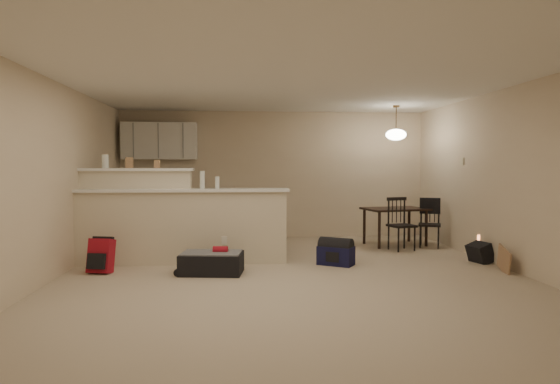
{
  "coord_description": "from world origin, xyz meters",
  "views": [
    {
      "loc": [
        -0.67,
        -6.41,
        1.42
      ],
      "look_at": [
        -0.1,
        0.7,
        1.05
      ],
      "focal_mm": 32.0,
      "sensor_mm": 36.0,
      "label": 1
    }
  ],
  "objects": [
    {
      "name": "room",
      "position": [
        0.0,
        0.0,
        1.25
      ],
      "size": [
        7.0,
        7.02,
        2.5
      ],
      "color": "tan",
      "rests_on": "ground"
    },
    {
      "name": "breakfast_bar",
      "position": [
        -1.76,
        0.98,
        0.61
      ],
      "size": [
        3.08,
        0.58,
        1.39
      ],
      "color": "beige",
      "rests_on": "ground"
    },
    {
      "name": "upper_cabinets",
      "position": [
        -2.2,
        3.32,
        1.9
      ],
      "size": [
        1.4,
        0.34,
        0.7
      ],
      "primitive_type": "cube",
      "color": "white",
      "rests_on": "room"
    },
    {
      "name": "kitchen_counter",
      "position": [
        -2.0,
        3.19,
        0.45
      ],
      "size": [
        1.8,
        0.6,
        0.9
      ],
      "primitive_type": "cube",
      "color": "white",
      "rests_on": "ground"
    },
    {
      "name": "thermostat",
      "position": [
        2.98,
        1.55,
        1.5
      ],
      "size": [
        0.02,
        0.12,
        0.12
      ],
      "primitive_type": "cube",
      "color": "beige",
      "rests_on": "room"
    },
    {
      "name": "jar",
      "position": [
        -2.65,
        1.12,
        1.49
      ],
      "size": [
        0.1,
        0.1,
        0.2
      ],
      "primitive_type": "cylinder",
      "color": "silver",
      "rests_on": "breakfast_bar"
    },
    {
      "name": "cereal_box",
      "position": [
        -2.3,
        1.12,
        1.47
      ],
      "size": [
        0.1,
        0.07,
        0.16
      ],
      "primitive_type": "cube",
      "color": "#A37954",
      "rests_on": "breakfast_bar"
    },
    {
      "name": "small_box",
      "position": [
        -1.9,
        1.12,
        1.45
      ],
      "size": [
        0.08,
        0.06,
        0.12
      ],
      "primitive_type": "cube",
      "color": "#A37954",
      "rests_on": "breakfast_bar"
    },
    {
      "name": "bottle_a",
      "position": [
        -1.22,
        0.9,
        1.22
      ],
      "size": [
        0.07,
        0.07,
        0.26
      ],
      "primitive_type": "cylinder",
      "color": "silver",
      "rests_on": "breakfast_bar"
    },
    {
      "name": "bottle_b",
      "position": [
        -1.0,
        0.9,
        1.18
      ],
      "size": [
        0.06,
        0.06,
        0.18
      ],
      "primitive_type": "cylinder",
      "color": "silver",
      "rests_on": "breakfast_bar"
    },
    {
      "name": "dining_table",
      "position": [
        2.11,
        2.32,
        0.59
      ],
      "size": [
        1.2,
        0.92,
        0.67
      ],
      "rotation": [
        0.0,
        0.0,
        0.21
      ],
      "color": "black",
      "rests_on": "ground"
    },
    {
      "name": "pendant_lamp",
      "position": [
        2.11,
        2.32,
        1.99
      ],
      "size": [
        0.36,
        0.36,
        0.62
      ],
      "color": "brown",
      "rests_on": "room"
    },
    {
      "name": "dining_chair_near",
      "position": [
        2.04,
        1.75,
        0.44
      ],
      "size": [
        0.47,
        0.46,
        0.89
      ],
      "primitive_type": null,
      "rotation": [
        0.0,
        0.0,
        0.27
      ],
      "color": "black",
      "rests_on": "ground"
    },
    {
      "name": "dining_chair_far",
      "position": [
        2.63,
        2.01,
        0.42
      ],
      "size": [
        0.47,
        0.46,
        0.84
      ],
      "primitive_type": null,
      "rotation": [
        0.0,
        0.0,
        -0.39
      ],
      "color": "black",
      "rests_on": "ground"
    },
    {
      "name": "suitcase",
      "position": [
        -1.05,
        0.18,
        0.14
      ],
      "size": [
        0.86,
        0.62,
        0.27
      ],
      "primitive_type": "cube",
      "rotation": [
        0.0,
        0.0,
        -0.13
      ],
      "color": "black",
      "rests_on": "ground"
    },
    {
      "name": "red_backpack",
      "position": [
        -2.52,
        0.34,
        0.23
      ],
      "size": [
        0.34,
        0.25,
        0.45
      ],
      "primitive_type": "cube",
      "rotation": [
        0.0,
        0.0,
        -0.22
      ],
      "color": "maroon",
      "rests_on": "ground"
    },
    {
      "name": "navy_duffel",
      "position": [
        0.7,
        0.61,
        0.14
      ],
      "size": [
        0.56,
        0.49,
        0.27
      ],
      "primitive_type": "cube",
      "rotation": [
        0.0,
        0.0,
        -0.56
      ],
      "color": "#101134",
      "rests_on": "ground"
    },
    {
      "name": "black_daypack",
      "position": [
        2.85,
        0.61,
        0.14
      ],
      "size": [
        0.3,
        0.36,
        0.28
      ],
      "primitive_type": "cube",
      "rotation": [
        0.0,
        0.0,
        1.83
      ],
      "color": "black",
      "rests_on": "ground"
    },
    {
      "name": "cardboard_sheet",
      "position": [
        2.85,
        -0.06,
        0.16
      ],
      "size": [
        0.09,
        0.42,
        0.32
      ],
      "primitive_type": "cube",
      "rotation": [
        0.0,
        0.0,
        1.42
      ],
      "color": "#A37954",
      "rests_on": "ground"
    }
  ]
}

